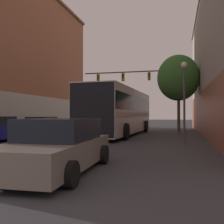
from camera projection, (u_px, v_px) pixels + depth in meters
The scene contains 7 objects.
lane_center_line at pixel (88, 137), 17.34m from camera, with size 0.14×40.43×0.01m.
bus at pixel (120, 110), 19.28m from camera, with size 3.29×11.63×3.28m.
hatchback_foreground at pixel (57, 147), 6.96m from camera, with size 2.22×4.48×1.39m.
parked_car_left_mid at pixel (43, 126), 20.33m from camera, with size 2.19×3.85×1.34m.
traffic_signal_gantry at pixel (145, 83), 26.67m from camera, with size 9.93×0.36×6.23m.
street_lamp at pixel (184, 98), 12.46m from camera, with size 0.31×0.31×4.03m.
street_tree_near at pixel (178, 78), 22.06m from camera, with size 3.52×3.17×6.55m.
Camera 1 is at (5.79, -2.23, 1.50)m, focal length 42.00 mm.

